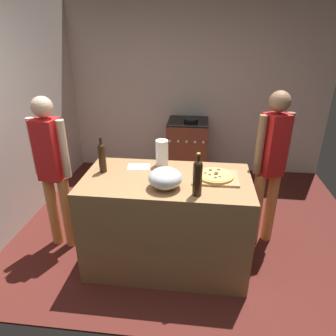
{
  "coord_description": "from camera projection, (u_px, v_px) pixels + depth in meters",
  "views": [
    {
      "loc": [
        0.23,
        -1.81,
        2.11
      ],
      "look_at": [
        -0.06,
        0.66,
        0.98
      ],
      "focal_mm": 32.19,
      "sensor_mm": 36.0,
      "label": 1
    }
  ],
  "objects": [
    {
      "name": "ground_plane",
      "position": [
        179.0,
        214.0,
        3.83
      ],
      "size": [
        4.22,
        3.45,
        0.02
      ],
      "primitive_type": "cube",
      "color": "#511E19"
    },
    {
      "name": "kitchen_wall_rear",
      "position": [
        188.0,
        89.0,
        4.62
      ],
      "size": [
        4.22,
        0.1,
        2.6
      ],
      "primitive_type": "cube",
      "color": "beige",
      "rests_on": "ground_plane"
    },
    {
      "name": "kitchen_wall_left",
      "position": [
        21.0,
        108.0,
        3.48
      ],
      "size": [
        0.1,
        3.45,
        2.6
      ],
      "primitive_type": "cube",
      "color": "beige",
      "rests_on": "ground_plane"
    },
    {
      "name": "counter",
      "position": [
        167.0,
        222.0,
        2.85
      ],
      "size": [
        1.49,
        0.79,
        0.93
      ],
      "primitive_type": "cube",
      "color": "#9E7247",
      "rests_on": "ground_plane"
    },
    {
      "name": "cutting_board",
      "position": [
        215.0,
        177.0,
        2.65
      ],
      "size": [
        0.4,
        0.32,
        0.02
      ],
      "primitive_type": "cube",
      "color": "tan",
      "rests_on": "counter"
    },
    {
      "name": "pizza",
      "position": [
        215.0,
        175.0,
        2.64
      ],
      "size": [
        0.32,
        0.32,
        0.03
      ],
      "color": "tan",
      "rests_on": "cutting_board"
    },
    {
      "name": "mixing_bowl",
      "position": [
        165.0,
        178.0,
        2.46
      ],
      "size": [
        0.28,
        0.28,
        0.17
      ],
      "color": "#B2B2B7",
      "rests_on": "counter"
    },
    {
      "name": "paper_towel_roll",
      "position": [
        162.0,
        153.0,
        2.86
      ],
      "size": [
        0.12,
        0.12,
        0.26
      ],
      "color": "white",
      "rests_on": "counter"
    },
    {
      "name": "wine_bottle_amber",
      "position": [
        198.0,
        176.0,
        2.32
      ],
      "size": [
        0.07,
        0.07,
        0.36
      ],
      "color": "#331E0F",
      "rests_on": "counter"
    },
    {
      "name": "wine_bottle_clear",
      "position": [
        102.0,
        156.0,
        2.72
      ],
      "size": [
        0.07,
        0.07,
        0.33
      ],
      "color": "#331E0F",
      "rests_on": "counter"
    },
    {
      "name": "recipe_sheet",
      "position": [
        139.0,
        167.0,
        2.87
      ],
      "size": [
        0.23,
        0.17,
        0.0
      ],
      "primitive_type": "cube",
      "rotation": [
        0.0,
        0.0,
        0.12
      ],
      "color": "white",
      "rests_on": "counter"
    },
    {
      "name": "stove",
      "position": [
        187.0,
        150.0,
        4.6
      ],
      "size": [
        0.59,
        0.61,
        0.95
      ],
      "color": "brown",
      "rests_on": "ground_plane"
    },
    {
      "name": "person_in_stripes",
      "position": [
        52.0,
        166.0,
        2.92
      ],
      "size": [
        0.39,
        0.23,
        1.59
      ],
      "color": "#D88C4C",
      "rests_on": "ground_plane"
    },
    {
      "name": "person_in_red",
      "position": [
        270.0,
        162.0,
        2.95
      ],
      "size": [
        0.34,
        0.27,
        1.63
      ],
      "color": "#D88C4C",
      "rests_on": "ground_plane"
    }
  ]
}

